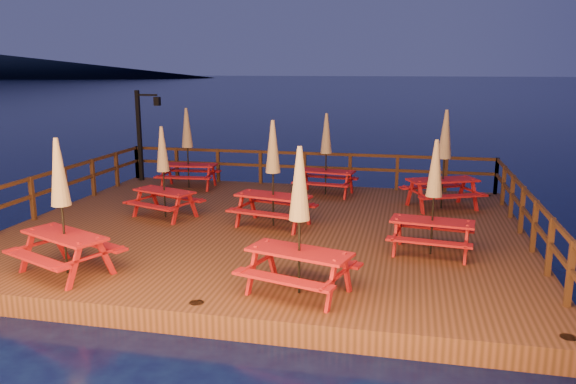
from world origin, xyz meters
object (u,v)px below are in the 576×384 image
picnic_table_1 (187,147)px  picnic_table_0 (444,158)px  lamp_post (143,127)px  picnic_table_2 (163,171)px

picnic_table_1 → picnic_table_0: bearing=-11.8°
lamp_post → picnic_table_0: bearing=-10.7°
lamp_post → picnic_table_2: 5.07m
picnic_table_0 → picnic_table_2: (-6.93, -2.47, -0.18)m
picnic_table_1 → picnic_table_2: size_ratio=1.09×
picnic_table_0 → picnic_table_1: size_ratio=1.06×
picnic_table_1 → picnic_table_2: picnic_table_1 is taller
lamp_post → picnic_table_0: 9.75m
lamp_post → picnic_table_2: lamp_post is taller
picnic_table_0 → picnic_table_2: picnic_table_0 is taller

